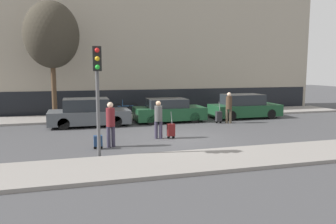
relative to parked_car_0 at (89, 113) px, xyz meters
The scene contains 16 objects.
ground_plane 5.71m from the parked_car_0, 51.80° to the right, with size 80.00×80.00×0.00m, color #424244.
sidewalk_near 8.94m from the parked_car_0, 66.86° to the right, with size 28.00×2.50×0.12m.
sidewalk_far 4.38m from the parked_car_0, 35.99° to the left, with size 28.00×3.00×0.12m.
building_facade 8.77m from the parked_car_0, 59.00° to the left, with size 28.00×2.24×12.45m.
parked_car_0 is the anchor object (origin of this frame).
parked_car_1 4.54m from the parked_car_0, ahead, with size 4.01×1.89×1.34m.
parked_car_2 9.46m from the parked_car_0, ahead, with size 4.31×1.80×1.48m.
pedestrian_left 5.26m from the parked_car_0, 83.12° to the right, with size 0.34×0.34×1.77m.
trolley_left 5.43m from the parked_car_0, 88.76° to the right, with size 0.34×0.29×1.06m.
pedestrian_center 5.06m from the parked_car_0, 56.29° to the right, with size 0.34×0.34×1.66m.
trolley_center 5.48m from the parked_car_0, 52.52° to the right, with size 0.34×0.29×1.19m.
pedestrian_right 7.73m from the parked_car_0, ahead, with size 0.34×0.34×1.75m.
trolley_right 7.18m from the parked_car_0, ahead, with size 0.34×0.29×1.21m.
traffic_light 7.10m from the parked_car_0, 89.46° to the right, with size 0.28×0.47×3.76m.
parked_bicycle 3.81m from the parked_car_0, 50.29° to the left, with size 1.77×0.06×0.96m.
bare_tree_near_crossing 5.14m from the parked_car_0, 129.48° to the left, with size 3.09×3.09×6.74m.
Camera 1 is at (-4.17, -13.42, 3.03)m, focal length 35.00 mm.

